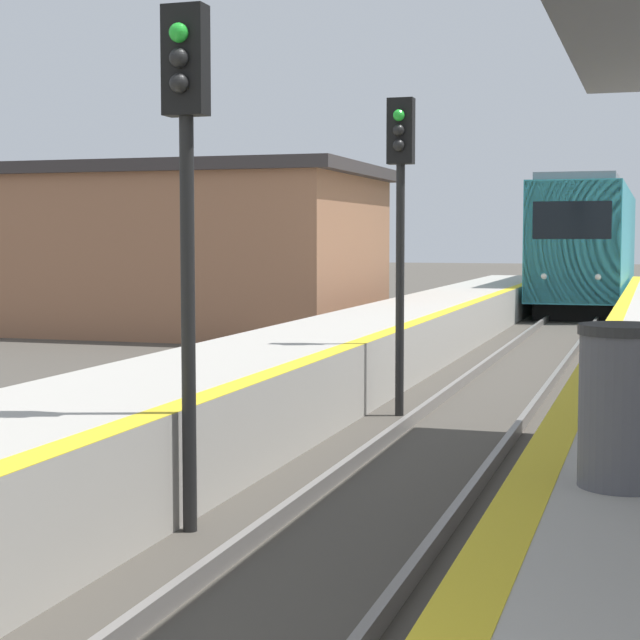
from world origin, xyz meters
The scene contains 5 objects.
train centered at (0.00, 38.58, 2.23)m, with size 2.76×18.22×4.39m.
signal_near centered at (-1.39, 6.39, 3.08)m, with size 0.36×0.31×4.40m.
signal_mid centered at (-1.05, 12.68, 3.08)m, with size 0.36×0.31×4.40m.
trash_bin centered at (2.19, 4.75, 1.50)m, with size 0.55×0.55×0.97m.
station_building centered at (-11.28, 24.38, 2.18)m, with size 13.38×7.13×4.33m.
Camera 1 is at (2.36, -1.78, 2.50)m, focal length 60.00 mm.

